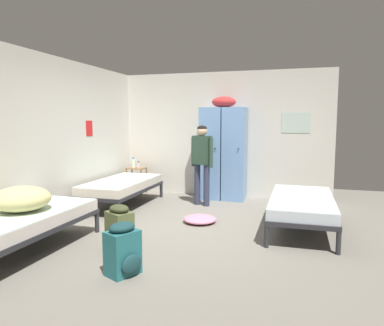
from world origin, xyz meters
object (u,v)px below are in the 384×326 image
bed_right (302,204)px  bed_left_rear (122,186)px  shelf_unit (137,178)px  bed_left_front (25,221)px  backpack_teal (123,250)px  locker_bank (223,152)px  bedding_heap (21,199)px  person_traveler (202,158)px  backpack_olive (119,228)px  lotion_bottle (138,165)px  clothes_pile_pink (200,219)px  water_bottle (133,163)px

bed_right → bed_left_rear: (-3.21, 0.58, 0.00)m
shelf_unit → bed_left_front: (0.25, -3.63, 0.04)m
bed_right → backpack_teal: backpack_teal is taller
locker_bank → shelf_unit: size_ratio=3.63×
bedding_heap → locker_bank: bearing=64.0°
bed_left_front → bed_right: (3.21, 1.90, 0.00)m
person_traveler → backpack_olive: bearing=-98.8°
lotion_bottle → backpack_olive: (1.21, -3.16, -0.37)m
shelf_unit → bed_right: (3.46, -1.73, 0.04)m
person_traveler → bedding_heap: bearing=-117.1°
bed_left_front → bedding_heap: size_ratio=2.71×
person_traveler → bed_left_front: bearing=-115.7°
bedding_heap → clothes_pile_pink: bedding_heap is taller
locker_bank → backpack_olive: locker_bank is taller
shelf_unit → water_bottle: water_bottle is taller
bed_right → bed_left_rear: same height
lotion_bottle → person_traveler: bearing=-21.7°
bed_left_rear → backpack_olive: 2.29m
bed_left_front → bedding_heap: 0.27m
bed_left_rear → bedding_heap: (-0.07, -2.44, 0.26)m
locker_bank → backpack_olive: (-0.65, -3.20, -0.71)m
water_bottle → backpack_olive: size_ratio=0.41×
bed_left_rear → person_traveler: (1.42, 0.47, 0.53)m
shelf_unit → lotion_bottle: (0.07, -0.04, 0.29)m
water_bottle → shelf_unit: bearing=-14.0°
person_traveler → backpack_teal: 3.27m
shelf_unit → bed_left_front: bearing=-86.1°
bed_left_front → backpack_olive: 1.12m
locker_bank → bed_left_front: size_ratio=1.09×
shelf_unit → person_traveler: person_traveler is taller
shelf_unit → bedding_heap: 3.61m
bed_left_rear → person_traveler: bearing=18.5°
bed_right → water_bottle: bearing=153.7°
bed_right → water_bottle: size_ratio=8.48×
locker_bank → lotion_bottle: (-1.86, -0.05, -0.34)m
water_bottle → backpack_olive: 3.52m
backpack_teal → clothes_pile_pink: (0.25, 2.07, -0.21)m
shelf_unit → locker_bank: bearing=0.3°
locker_bank → backpack_teal: (-0.23, -3.89, -0.71)m
backpack_olive → shelf_unit: bearing=111.8°
backpack_teal → bed_left_rear: bearing=117.9°
person_traveler → clothes_pile_pink: 1.45m
locker_bank → clothes_pile_pink: size_ratio=4.03×
lotion_bottle → backpack_olive: 3.40m
shelf_unit → backpack_olive: size_ratio=1.04×
person_traveler → lotion_bottle: 1.74m
backpack_teal → locker_bank: bearing=86.6°
lotion_bottle → bed_right: bearing=-26.5°
person_traveler → backpack_teal: person_traveler is taller
bed_left_front → backpack_teal: size_ratio=3.45×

